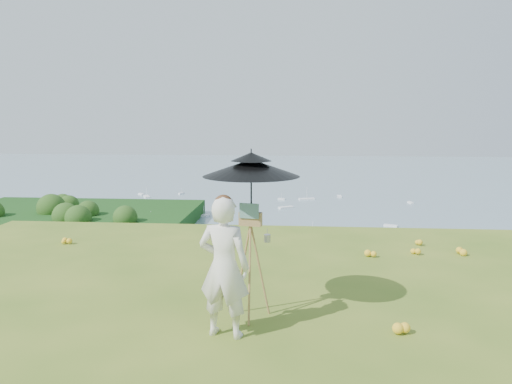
# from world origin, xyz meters

# --- Properties ---
(shoreline_tier) EXTENTS (170.00, 28.00, 8.00)m
(shoreline_tier) POSITION_xyz_m (0.00, 75.00, -36.00)
(shoreline_tier) COLOR #6E6A58
(shoreline_tier) RESTS_ON bay_water
(bay_water) EXTENTS (700.00, 700.00, 0.00)m
(bay_water) POSITION_xyz_m (0.00, 240.00, -34.00)
(bay_water) COLOR #6F929E
(bay_water) RESTS_ON ground
(peninsula) EXTENTS (90.00, 60.00, 12.00)m
(peninsula) POSITION_xyz_m (-75.00, 155.00, -29.00)
(peninsula) COLOR #13390F
(peninsula) RESTS_ON bay_water
(slope_trees) EXTENTS (110.00, 50.00, 6.00)m
(slope_trees) POSITION_xyz_m (0.00, 35.00, -15.00)
(slope_trees) COLOR #244915
(slope_trees) RESTS_ON forest_slope
(harbor_town) EXTENTS (110.00, 22.00, 5.00)m
(harbor_town) POSITION_xyz_m (0.00, 75.00, -29.50)
(harbor_town) COLOR silver
(harbor_town) RESTS_ON shoreline_tier
(moored_boats) EXTENTS (140.00, 140.00, 0.70)m
(moored_boats) POSITION_xyz_m (-12.50, 161.00, -33.65)
(moored_boats) COLOR white
(moored_boats) RESTS_ON bay_water
(wildflowers) EXTENTS (10.00, 10.50, 0.12)m
(wildflowers) POSITION_xyz_m (0.00, 0.25, 0.06)
(wildflowers) COLOR yellow
(wildflowers) RESTS_ON ground
(painter) EXTENTS (0.67, 0.51, 1.65)m
(painter) POSITION_xyz_m (-0.86, 1.03, 0.83)
(painter) COLOR silver
(painter) RESTS_ON ground
(field_easel) EXTENTS (0.66, 0.66, 1.49)m
(field_easel) POSITION_xyz_m (-0.61, 1.59, 0.74)
(field_easel) COLOR olive
(field_easel) RESTS_ON ground
(sun_umbrella) EXTENTS (1.44, 1.44, 0.93)m
(sun_umbrella) POSITION_xyz_m (-0.60, 1.62, 1.69)
(sun_umbrella) COLOR black
(sun_umbrella) RESTS_ON field_easel
(painter_cap) EXTENTS (0.27, 0.30, 0.10)m
(painter_cap) POSITION_xyz_m (-0.86, 1.03, 1.61)
(painter_cap) COLOR #CA6E75
(painter_cap) RESTS_ON painter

